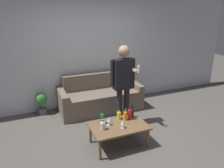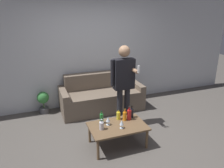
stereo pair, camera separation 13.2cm
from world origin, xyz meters
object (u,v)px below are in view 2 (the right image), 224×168
object	(u,v)px
bottle_orange	(118,115)
couch	(101,97)
coffee_table	(118,128)
person_standing_front	(124,80)

from	to	relation	value
bottle_orange	couch	bearing A→B (deg)	85.89
bottle_orange	coffee_table	bearing A→B (deg)	-115.18
coffee_table	person_standing_front	world-z (taller)	person_standing_front
couch	bottle_orange	distance (m)	1.32
coffee_table	person_standing_front	distance (m)	0.96
couch	person_standing_front	bearing A→B (deg)	-78.32
couch	coffee_table	distance (m)	1.53
coffee_table	person_standing_front	bearing A→B (deg)	59.48
couch	bottle_orange	bearing A→B (deg)	-94.11
coffee_table	bottle_orange	xyz separation A→B (m)	(0.10, 0.20, 0.12)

